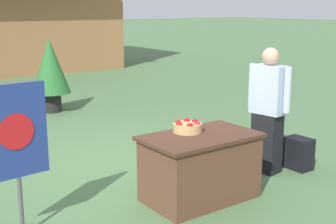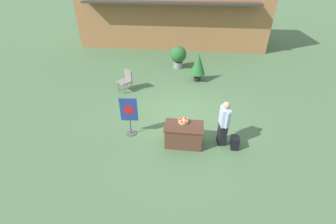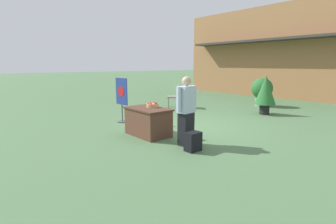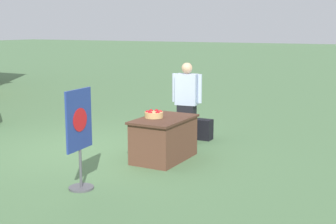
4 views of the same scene
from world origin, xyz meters
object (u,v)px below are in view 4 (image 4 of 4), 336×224
display_table (164,139)px  poster_board (79,135)px  apple_basket (154,114)px  person_visitor (187,103)px  backpack (204,129)px

display_table → poster_board: (-1.89, 0.31, 0.42)m
apple_basket → person_visitor: 1.30m
apple_basket → backpack: apple_basket is taller
display_table → backpack: (1.68, -0.01, -0.16)m
display_table → backpack: bearing=-0.2°
backpack → poster_board: size_ratio=0.29×
person_visitor → backpack: size_ratio=3.82×
person_visitor → poster_board: (-3.15, 0.13, -0.02)m
person_visitor → backpack: 0.76m
backpack → apple_basket: bearing=173.9°
apple_basket → poster_board: 1.86m
display_table → backpack: size_ratio=3.01×
backpack → display_table: bearing=179.8°
apple_basket → backpack: bearing=-6.1°
apple_basket → person_visitor: (1.30, 0.00, 0.02)m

